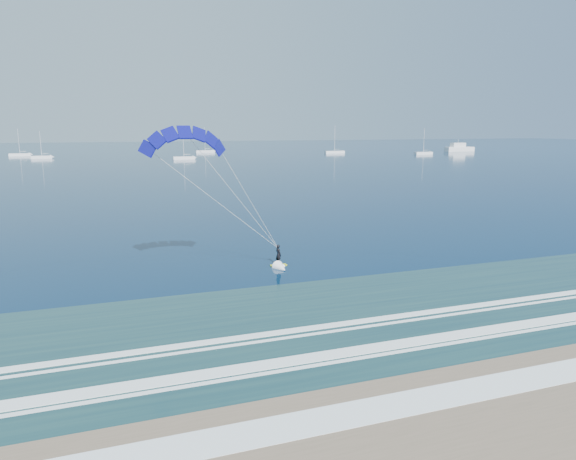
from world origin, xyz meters
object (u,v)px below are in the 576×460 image
Objects in this scene: sailboat_1 at (42,157)px; sailboat_5 at (335,152)px; kitesurfer_rig at (233,193)px; motor_yacht at (459,148)px; sailboat_2 at (20,155)px; sailboat_6 at (423,153)px; sailboat_4 at (205,151)px; sailboat_3 at (184,158)px.

sailboat_1 is 0.81× the size of sailboat_5.
kitesurfer_rig reaches higher than motor_yacht.
kitesurfer_rig is 218.33m from sailboat_2.
motor_yacht is 200.40m from sailboat_1.
kitesurfer_rig reaches higher than sailboat_6.
sailboat_6 is (130.13, 166.15, -6.55)m from kitesurfer_rig.
motor_yacht is 1.29× the size of sailboat_4.
sailboat_5 reaches higher than sailboat_3.
motor_yacht is at bearing 48.40° from kitesurfer_rig.
motor_yacht is 1.37× the size of sailboat_3.
sailboat_5 reaches higher than sailboat_6.
sailboat_6 is (93.59, -50.45, -0.00)m from sailboat_4.
sailboat_5 is at bearing -24.90° from sailboat_4.
sailboat_2 reaches higher than sailboat_3.
sailboat_1 is (-34.99, 189.32, -6.56)m from kitesurfer_rig.
sailboat_6 is at bearing 51.93° from kitesurfer_rig.
kitesurfer_rig is 192.64m from sailboat_1.
sailboat_4 reaches higher than sailboat_6.
motor_yacht is at bearing -13.24° from sailboat_4.
sailboat_4 reaches higher than sailboat_1.
sailboat_1 is at bearing 179.13° from motor_yacht.
sailboat_6 is (176.42, -47.12, 0.00)m from sailboat_2.
kitesurfer_rig is at bearing -116.66° from sailboat_5.
sailboat_1 is at bearing -159.12° from sailboat_4.
sailboat_6 reaches higher than motor_yacht.
sailboat_2 is (-46.29, 213.27, -6.55)m from kitesurfer_rig.
kitesurfer_rig is 1.16× the size of sailboat_6.
sailboat_1 is at bearing 172.01° from sailboat_6.
sailboat_6 is at bearing -28.33° from sailboat_4.
sailboat_2 is (-11.30, 23.95, 0.00)m from sailboat_1.
sailboat_5 is at bearing 0.04° from sailboat_1.
sailboat_3 is (-146.62, -21.54, -1.07)m from motor_yacht.
motor_yacht is at bearing -2.54° from sailboat_5.
sailboat_4 is (36.54, 216.61, -6.55)m from kitesurfer_rig.
kitesurfer_rig is 249.17m from motor_yacht.
kitesurfer_rig reaches higher than sailboat_2.
sailboat_5 is 1.11× the size of sailboat_6.
sailboat_6 is at bearing 0.72° from sailboat_3.
sailboat_3 is 0.88× the size of sailboat_5.
sailboat_6 is at bearing -7.99° from sailboat_1.
sailboat_2 is 143.41m from sailboat_5.
kitesurfer_rig is 212.06m from sailboat_5.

